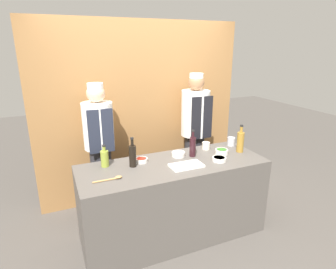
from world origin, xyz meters
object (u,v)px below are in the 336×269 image
Objects in this scene: cup_steel at (231,141)px; chef_left at (100,148)px; sauce_bowl_yellow at (178,154)px; cup_cream at (206,146)px; sauce_bowl_brown at (219,159)px; bottle_oil at (105,158)px; sauce_bowl_red at (142,160)px; bottle_vinegar at (240,141)px; bottle_wine at (193,146)px; bottle_soy at (133,155)px; wooden_spoon at (112,179)px; cutting_board at (186,166)px; sauce_bowl_green at (222,151)px; chef_right at (195,133)px.

chef_left is (-1.54, 0.49, -0.02)m from cup_steel.
sauce_bowl_yellow is 0.41m from cup_cream.
bottle_oil reaches higher than sauce_bowl_brown.
sauce_bowl_red is 0.40× the size of bottle_vinegar.
bottle_oil is (-0.38, 0.04, 0.07)m from sauce_bowl_red.
chef_left reaches higher than sauce_bowl_brown.
bottle_wine is at bearing -22.15° from sauce_bowl_yellow.
bottle_soy is at bearing 175.83° from bottle_vinegar.
sauce_bowl_brown reaches higher than wooden_spoon.
cutting_board is 0.88m from cup_steel.
sauce_bowl_green is 0.44× the size of bottle_vinegar.
chef_right reaches higher than sauce_bowl_red.
chef_left is at bearing 158.05° from cup_cream.
cup_cream reaches higher than sauce_bowl_yellow.
sauce_bowl_green is 0.93m from sauce_bowl_red.
cup_cream is 0.36m from cup_steel.
sauce_bowl_red is 0.38× the size of cutting_board.
sauce_bowl_green is at bearing -68.60° from cup_cream.
cutting_board is (0.39, -0.30, -0.01)m from sauce_bowl_red.
cutting_board is 3.27× the size of cup_steel.
bottle_soy is 0.29m from bottle_oil.
cup_steel is (0.61, 0.13, -0.07)m from bottle_wine.
cup_steel is at bearing 81.41° from bottle_vinegar.
chef_right is (0.51, 0.55, 0.03)m from sauce_bowl_yellow.
bottle_soy reaches higher than wooden_spoon.
sauce_bowl_yellow is at bearing -175.13° from cup_steel.
sauce_bowl_green is 0.09× the size of chef_left.
bottle_soy is at bearing 165.54° from sauce_bowl_brown.
bottle_vinegar is 0.20× the size of chef_left.
chef_left is 1.29m from chef_right.
cup_steel is at bearing 41.37° from sauce_bowl_brown.
chef_left is (-1.50, 0.71, -0.10)m from bottle_vinegar.
cup_steel is 0.38× the size of wooden_spoon.
wooden_spoon is at bearing -90.19° from bottle_oil.
chef_right is at bearing 79.32° from sauce_bowl_brown.
wooden_spoon is (-1.31, -0.15, -0.02)m from sauce_bowl_green.
sauce_bowl_yellow is 0.56m from bottle_soy.
bottle_oil is at bearing -159.27° from chef_right.
sauce_bowl_red is at bearing 173.12° from bottle_wine.
cup_cream is at bearing 8.34° from bottle_soy.
sauce_bowl_green is at bearing -8.94° from sauce_bowl_red.
sauce_bowl_yellow is 0.09× the size of chef_right.
sauce_bowl_green is 0.46× the size of bottle_soy.
wooden_spoon is at bearing -92.72° from chef_left.
cup_steel is at bearing 0.50° from bottle_oil.
chef_left is at bearing 162.37° from cup_steel.
wooden_spoon is at bearing -160.94° from sauce_bowl_yellow.
cup_steel is (1.19, 0.05, 0.03)m from sauce_bowl_red.
bottle_soy is at bearing -23.28° from bottle_oil.
sauce_bowl_yellow is at bearing 81.43° from cutting_board.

